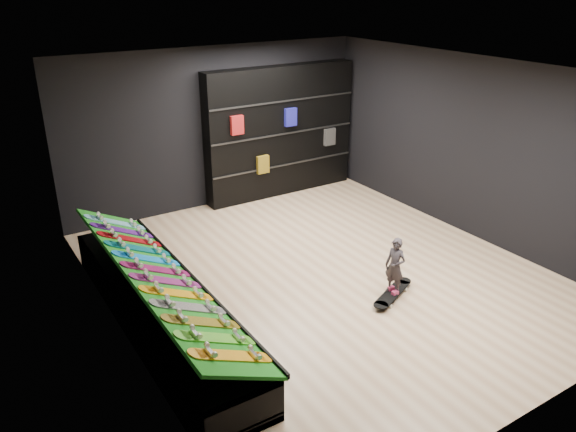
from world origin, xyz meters
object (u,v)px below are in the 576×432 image
display_rack (160,310)px  floor_skateboard (393,294)px  back_shelving (280,132)px  child (394,276)px

display_rack → floor_skateboard: 3.17m
display_rack → back_shelving: 5.19m
child → display_rack: bearing=-124.2°
back_shelving → child: size_ratio=6.54×
floor_skateboard → child: bearing=156.2°
display_rack → floor_skateboard: bearing=-19.5°
back_shelving → child: 4.56m
back_shelving → floor_skateboard: back_shelving is taller
floor_skateboard → child: (-0.00, 0.00, 0.29)m
display_rack → back_shelving: back_shelving is taller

